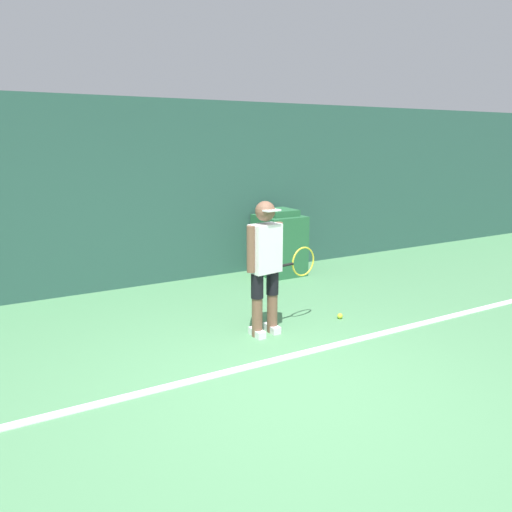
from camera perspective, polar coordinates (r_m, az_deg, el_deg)
The scene contains 7 objects.
ground_plane at distance 4.59m, azimuth 3.75°, elevation -14.75°, with size 24.00×24.00×0.00m, color #518C5B.
back_wall at distance 7.60m, azimuth -12.28°, elevation 6.93°, with size 24.00×0.10×2.75m.
court_baseline at distance 4.99m, azimuth 0.33°, elevation -12.25°, with size 21.60×0.10×0.01m.
tennis_player at distance 5.49m, azimuth 1.18°, elevation -0.75°, with size 0.99×0.31×1.51m.
tennis_ball at distance 6.27m, azimuth 9.58°, elevation -6.78°, with size 0.07×0.07×0.07m.
covered_chair at distance 8.15m, azimuth 2.66°, elevation 1.46°, with size 0.66×0.74×1.07m.
water_bottle at distance 7.98m, azimuth -0.23°, elevation -1.78°, with size 0.08×0.08×0.22m.
Camera 1 is at (-2.26, -3.38, 2.13)m, focal length 35.00 mm.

